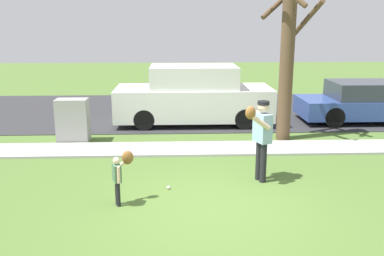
{
  "coord_description": "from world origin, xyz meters",
  "views": [
    {
      "loc": [
        -0.63,
        -6.98,
        3.28
      ],
      "look_at": [
        -0.29,
        1.99,
        1.0
      ],
      "focal_mm": 39.55,
      "sensor_mm": 36.0,
      "label": 1
    }
  ],
  "objects_px": {
    "baseball": "(168,187)",
    "parked_van_white": "(194,96)",
    "person_child": "(121,171)",
    "utility_cabinet": "(73,121)",
    "person_adult": "(261,132)",
    "parked_wagon_blue": "(368,102)",
    "street_tree_near": "(288,42)"
  },
  "relations": [
    {
      "from": "street_tree_near",
      "to": "person_child",
      "type": "bearing_deg",
      "value": -133.73
    },
    {
      "from": "baseball",
      "to": "parked_wagon_blue",
      "type": "xyz_separation_m",
      "value": [
        6.54,
        5.64,
        0.62
      ]
    },
    {
      "from": "parked_van_white",
      "to": "person_adult",
      "type": "bearing_deg",
      "value": -77.38
    },
    {
      "from": "person_adult",
      "to": "person_child",
      "type": "xyz_separation_m",
      "value": [
        -2.75,
        -1.02,
        -0.43
      ]
    },
    {
      "from": "baseball",
      "to": "parked_van_white",
      "type": "xyz_separation_m",
      "value": [
        0.74,
        5.58,
        0.87
      ]
    },
    {
      "from": "person_adult",
      "to": "baseball",
      "type": "relative_size",
      "value": 23.11
    },
    {
      "from": "utility_cabinet",
      "to": "person_child",
      "type": "bearing_deg",
      "value": -66.3
    },
    {
      "from": "baseball",
      "to": "utility_cabinet",
      "type": "height_order",
      "value": "utility_cabinet"
    },
    {
      "from": "person_child",
      "to": "utility_cabinet",
      "type": "xyz_separation_m",
      "value": [
        -1.84,
        4.18,
        -0.03
      ]
    },
    {
      "from": "parked_van_white",
      "to": "parked_wagon_blue",
      "type": "height_order",
      "value": "parked_van_white"
    },
    {
      "from": "street_tree_near",
      "to": "parked_van_white",
      "type": "xyz_separation_m",
      "value": [
        -2.47,
        2.0,
        -1.82
      ]
    },
    {
      "from": "person_adult",
      "to": "utility_cabinet",
      "type": "distance_m",
      "value": 5.59
    },
    {
      "from": "utility_cabinet",
      "to": "parked_van_white",
      "type": "xyz_separation_m",
      "value": [
        3.42,
        2.05,
        0.3
      ]
    },
    {
      "from": "utility_cabinet",
      "to": "parked_van_white",
      "type": "distance_m",
      "value": 4.0
    },
    {
      "from": "baseball",
      "to": "street_tree_near",
      "type": "height_order",
      "value": "street_tree_near"
    },
    {
      "from": "person_adult",
      "to": "utility_cabinet",
      "type": "bearing_deg",
      "value": -56.11
    },
    {
      "from": "person_adult",
      "to": "parked_wagon_blue",
      "type": "xyz_separation_m",
      "value": [
        4.63,
        5.27,
        -0.41
      ]
    },
    {
      "from": "person_adult",
      "to": "person_child",
      "type": "relative_size",
      "value": 1.76
    },
    {
      "from": "person_adult",
      "to": "parked_wagon_blue",
      "type": "relative_size",
      "value": 0.38
    },
    {
      "from": "person_adult",
      "to": "baseball",
      "type": "xyz_separation_m",
      "value": [
        -1.9,
        -0.37,
        -1.03
      ]
    },
    {
      "from": "person_child",
      "to": "baseball",
      "type": "bearing_deg",
      "value": 16.0
    },
    {
      "from": "baseball",
      "to": "parked_wagon_blue",
      "type": "distance_m",
      "value": 8.66
    },
    {
      "from": "street_tree_near",
      "to": "parked_wagon_blue",
      "type": "bearing_deg",
      "value": 31.68
    },
    {
      "from": "person_child",
      "to": "parked_wagon_blue",
      "type": "height_order",
      "value": "parked_wagon_blue"
    },
    {
      "from": "utility_cabinet",
      "to": "parked_van_white",
      "type": "relative_size",
      "value": 0.24
    },
    {
      "from": "person_child",
      "to": "street_tree_near",
      "type": "relative_size",
      "value": 0.19
    },
    {
      "from": "utility_cabinet",
      "to": "street_tree_near",
      "type": "bearing_deg",
      "value": 0.53
    },
    {
      "from": "person_child",
      "to": "utility_cabinet",
      "type": "distance_m",
      "value": 4.57
    },
    {
      "from": "person_child",
      "to": "baseball",
      "type": "relative_size",
      "value": 13.15
    },
    {
      "from": "person_child",
      "to": "parked_van_white",
      "type": "relative_size",
      "value": 0.19
    },
    {
      "from": "person_child",
      "to": "parked_wagon_blue",
      "type": "xyz_separation_m",
      "value": [
        7.39,
        6.29,
        0.02
      ]
    },
    {
      "from": "utility_cabinet",
      "to": "parked_wagon_blue",
      "type": "height_order",
      "value": "parked_wagon_blue"
    }
  ]
}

